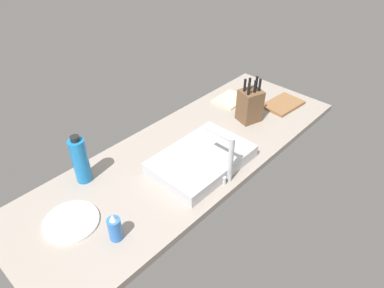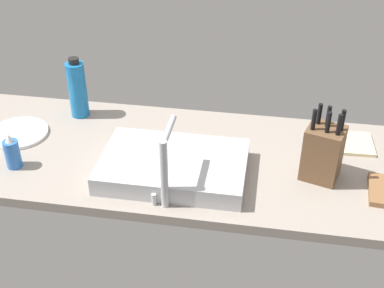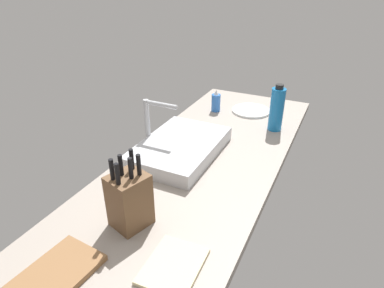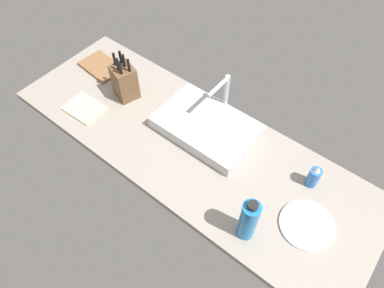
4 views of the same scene
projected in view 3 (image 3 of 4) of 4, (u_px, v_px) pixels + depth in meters
countertop_slab at (200, 165)px, 145.16cm from camera, size 186.33×64.90×3.50cm
sink_basin at (180, 148)px, 149.08cm from camera, size 47.90×31.69×6.35cm
faucet at (152, 119)px, 148.75cm from camera, size 5.50×16.60×23.61cm
knife_block at (129, 200)px, 105.34cm from camera, size 14.18×13.45×25.55cm
cutting_board at (55, 275)px, 90.28cm from camera, size 25.24×18.02×1.80cm
soap_bottle at (216, 102)px, 192.92cm from camera, size 5.22×5.22×12.87cm
water_bottle at (277, 109)px, 167.90cm from camera, size 7.14×7.14×24.32cm
dinner_plate at (251, 111)px, 194.26cm from camera, size 22.19×22.19×1.20cm
dish_towel at (173, 266)px, 93.42cm from camera, size 19.92×15.77×1.20cm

